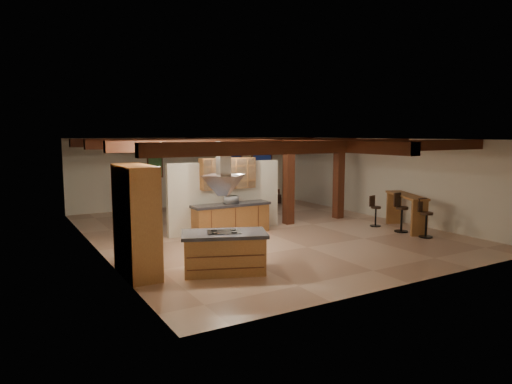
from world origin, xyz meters
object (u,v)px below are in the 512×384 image
at_px(dining_table, 205,211).
at_px(sofa, 258,197).
at_px(bar_counter, 406,206).
at_px(kitchen_island, 224,252).

relative_size(dining_table, sofa, 0.99).
xyz_separation_m(sofa, bar_counter, (1.23, -7.24, 0.49)).
bearing_deg(bar_counter, dining_table, 135.42).
distance_m(kitchen_island, bar_counter, 7.19).
height_order(dining_table, sofa, dining_table).
distance_m(kitchen_island, sofa, 10.29).
height_order(kitchen_island, sofa, kitchen_island).
bearing_deg(kitchen_island, sofa, 55.28).
bearing_deg(sofa, kitchen_island, 71.73).
height_order(dining_table, bar_counter, bar_counter).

